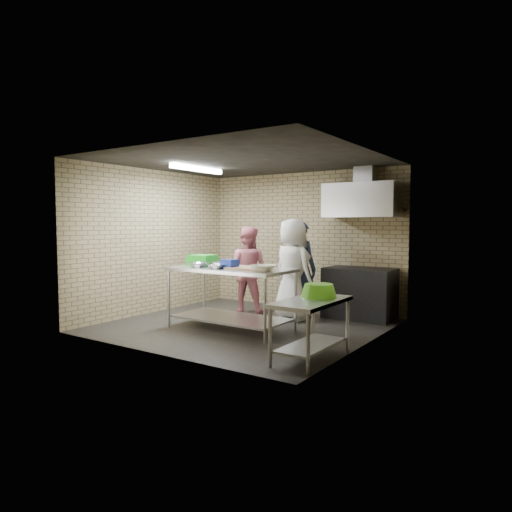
{
  "coord_description": "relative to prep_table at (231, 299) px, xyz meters",
  "views": [
    {
      "loc": [
        4.41,
        -6.18,
        1.69
      ],
      "look_at": [
        0.1,
        0.2,
        1.15
      ],
      "focal_mm": 32.59,
      "sensor_mm": 36.0,
      "label": 1
    }
  ],
  "objects": [
    {
      "name": "floor",
      "position": [
        0.03,
        0.32,
        -0.49
      ],
      "size": [
        4.2,
        4.2,
        0.0
      ],
      "primitive_type": "plane",
      "color": "black",
      "rests_on": "ground"
    },
    {
      "name": "ceiling",
      "position": [
        0.03,
        0.32,
        2.21
      ],
      "size": [
        4.2,
        4.2,
        0.0
      ],
      "primitive_type": "plane",
      "rotation": [
        3.14,
        0.0,
        0.0
      ],
      "color": "black",
      "rests_on": "ground"
    },
    {
      "name": "back_wall",
      "position": [
        0.03,
        2.32,
        0.86
      ],
      "size": [
        4.2,
        0.06,
        2.7
      ],
      "primitive_type": "cube",
      "color": "#9C8A62",
      "rests_on": "ground"
    },
    {
      "name": "front_wall",
      "position": [
        0.03,
        -1.68,
        0.86
      ],
      "size": [
        4.2,
        0.06,
        2.7
      ],
      "primitive_type": "cube",
      "color": "#9C8A62",
      "rests_on": "ground"
    },
    {
      "name": "left_wall",
      "position": [
        -2.07,
        0.32,
        0.86
      ],
      "size": [
        0.06,
        4.0,
        2.7
      ],
      "primitive_type": "cube",
      "color": "#9C8A62",
      "rests_on": "ground"
    },
    {
      "name": "right_wall",
      "position": [
        2.13,
        0.32,
        0.86
      ],
      "size": [
        0.06,
        4.0,
        2.7
      ],
      "primitive_type": "cube",
      "color": "#9C8A62",
      "rests_on": "ground"
    },
    {
      "name": "prep_table",
      "position": [
        0.0,
        0.0,
        0.0
      ],
      "size": [
        1.97,
        0.99,
        0.99
      ],
      "primitive_type": "cube",
      "color": "silver",
      "rests_on": "floor"
    },
    {
      "name": "side_counter",
      "position": [
        1.83,
        -0.78,
        -0.12
      ],
      "size": [
        0.6,
        1.2,
        0.75
      ],
      "primitive_type": "cube",
      "color": "silver",
      "rests_on": "floor"
    },
    {
      "name": "stove",
      "position": [
        1.38,
        1.97,
        -0.04
      ],
      "size": [
        1.2,
        0.7,
        0.9
      ],
      "primitive_type": "cube",
      "color": "black",
      "rests_on": "floor"
    },
    {
      "name": "range_hood",
      "position": [
        1.38,
        2.02,
        1.61
      ],
      "size": [
        1.3,
        0.6,
        0.6
      ],
      "primitive_type": "cube",
      "color": "silver",
      "rests_on": "back_wall"
    },
    {
      "name": "hood_duct",
      "position": [
        1.38,
        2.17,
        2.06
      ],
      "size": [
        0.35,
        0.3,
        0.3
      ],
      "primitive_type": "cube",
      "color": "#A5A8AD",
      "rests_on": "back_wall"
    },
    {
      "name": "wall_shelf",
      "position": [
        1.68,
        2.21,
        1.43
      ],
      "size": [
        0.8,
        0.2,
        0.04
      ],
      "primitive_type": "cube",
      "color": "#3F2B19",
      "rests_on": "back_wall"
    },
    {
      "name": "fluorescent_fixture",
      "position": [
        -0.97,
        0.32,
        2.15
      ],
      "size": [
        0.1,
        1.25,
        0.08
      ],
      "primitive_type": "cube",
      "color": "white",
      "rests_on": "ceiling"
    },
    {
      "name": "green_crate",
      "position": [
        -0.7,
        0.12,
        0.58
      ],
      "size": [
        0.44,
        0.33,
        0.18
      ],
      "primitive_type": "cube",
      "color": "green",
      "rests_on": "prep_table"
    },
    {
      "name": "blue_tub",
      "position": [
        0.05,
        -0.1,
        0.56
      ],
      "size": [
        0.22,
        0.22,
        0.14
      ],
      "primitive_type": "cube",
      "color": "#1733B3",
      "rests_on": "prep_table"
    },
    {
      "name": "cutting_board",
      "position": [
        0.35,
        -0.02,
        0.51
      ],
      "size": [
        0.6,
        0.46,
        0.03
      ],
      "primitive_type": "cube",
      "color": "tan",
      "rests_on": "prep_table"
    },
    {
      "name": "mixing_bowl_a",
      "position": [
        -0.5,
        -0.2,
        0.53
      ],
      "size": [
        0.35,
        0.35,
        0.08
      ],
      "primitive_type": "imported",
      "rotation": [
        0.0,
        0.0,
        0.16
      ],
      "color": "silver",
      "rests_on": "prep_table"
    },
    {
      "name": "mixing_bowl_b",
      "position": [
        -0.3,
        0.05,
        0.53
      ],
      "size": [
        0.27,
        0.27,
        0.07
      ],
      "primitive_type": "imported",
      "rotation": [
        0.0,
        0.0,
        0.16
      ],
      "color": "silver",
      "rests_on": "prep_table"
    },
    {
      "name": "mixing_bowl_c",
      "position": [
        -0.1,
        -0.22,
        0.53
      ],
      "size": [
        0.32,
        0.32,
        0.07
      ],
      "primitive_type": "imported",
      "rotation": [
        0.0,
        0.0,
        0.16
      ],
      "color": "silver",
      "rests_on": "prep_table"
    },
    {
      "name": "ceramic_bowl",
      "position": [
        0.7,
        -0.15,
        0.54
      ],
      "size": [
        0.43,
        0.43,
        0.09
      ],
      "primitive_type": "imported",
      "rotation": [
        0.0,
        0.0,
        0.16
      ],
      "color": "beige",
      "rests_on": "prep_table"
    },
    {
      "name": "green_basin",
      "position": [
        1.81,
        -0.53,
        0.34
      ],
      "size": [
        0.46,
        0.46,
        0.17
      ],
      "primitive_type": null,
      "color": "#59C626",
      "rests_on": "side_counter"
    },
    {
      "name": "bottle_red",
      "position": [
        1.43,
        2.21,
        1.54
      ],
      "size": [
        0.07,
        0.07,
        0.18
      ],
      "primitive_type": "cylinder",
      "color": "#B22619",
      "rests_on": "wall_shelf"
    },
    {
      "name": "man_navy",
      "position": [
        0.45,
        1.47,
        0.37
      ],
      "size": [
        0.66,
        0.46,
        1.73
      ],
      "primitive_type": "imported",
      "rotation": [
        0.0,
        0.0,
        3.07
      ],
      "color": "#151E36",
      "rests_on": "floor"
    },
    {
      "name": "woman_pink",
      "position": [
        -0.61,
        1.32,
        0.32
      ],
      "size": [
        0.93,
        0.81,
        1.64
      ],
      "primitive_type": "imported",
      "rotation": [
        0.0,
        0.0,
        3.42
      ],
      "color": "#C76974",
      "rests_on": "floor"
    },
    {
      "name": "woman_white",
      "position": [
        0.44,
        1.2,
        0.39
      ],
      "size": [
        1.01,
        0.83,
        1.77
      ],
      "primitive_type": "imported",
      "rotation": [
        0.0,
        0.0,
        2.79
      ],
      "color": "white",
      "rests_on": "floor"
    }
  ]
}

